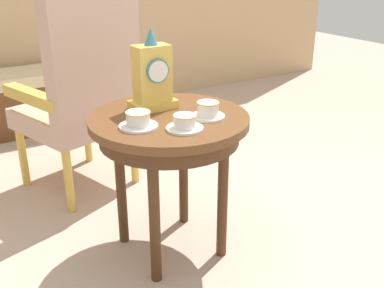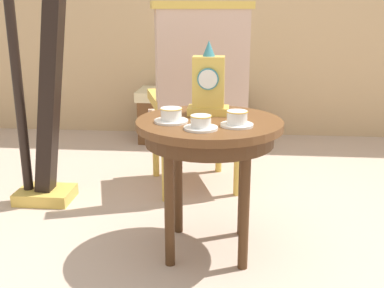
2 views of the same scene
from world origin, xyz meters
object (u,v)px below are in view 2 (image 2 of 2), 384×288
(window_bench, at_px, (192,115))
(harp, at_px, (41,87))
(teacup_left, at_px, (171,116))
(mantel_clock, at_px, (209,85))
(side_table, at_px, (209,137))
(teacup_center, at_px, (237,119))
(armchair, at_px, (198,98))
(teacup_right, at_px, (201,123))

(window_bench, bearing_deg, harp, -117.37)
(teacup_left, bearing_deg, harp, 145.88)
(mantel_clock, distance_m, window_bench, 1.86)
(mantel_clock, bearing_deg, side_table, -84.21)
(harp, height_order, window_bench, harp)
(harp, bearing_deg, window_bench, 62.63)
(teacup_left, xyz_separation_m, window_bench, (-0.08, 1.93, -0.44))
(teacup_center, bearing_deg, armchair, 105.38)
(teacup_right, relative_size, window_bench, 0.15)
(teacup_center, bearing_deg, teacup_right, -155.83)
(teacup_left, bearing_deg, mantel_clock, 48.43)
(teacup_center, bearing_deg, teacup_left, 171.11)
(teacup_center, distance_m, window_bench, 2.06)
(teacup_center, height_order, armchair, armchair)
(teacup_center, relative_size, window_bench, 0.15)
(teacup_left, height_order, harp, harp)
(teacup_left, height_order, teacup_right, teacup_left)
(mantel_clock, height_order, armchair, armchair)
(mantel_clock, bearing_deg, armchair, 98.84)
(window_bench, bearing_deg, teacup_right, -83.84)
(teacup_center, bearing_deg, mantel_clock, 121.57)
(teacup_right, bearing_deg, mantel_clock, 87.01)
(teacup_left, height_order, window_bench, teacup_left)
(teacup_left, bearing_deg, teacup_center, -8.89)
(side_table, height_order, harp, harp)
(teacup_center, height_order, harp, harp)
(teacup_left, relative_size, mantel_clock, 0.44)
(side_table, distance_m, teacup_right, 0.20)
(teacup_center, xyz_separation_m, mantel_clock, (-0.13, 0.21, 0.11))
(teacup_left, height_order, armchair, armchair)
(teacup_left, relative_size, window_bench, 0.16)
(teacup_right, xyz_separation_m, harp, (-0.94, 0.65, 0.03))
(teacup_right, height_order, window_bench, teacup_right)
(teacup_left, xyz_separation_m, armchair, (0.06, 0.78, -0.07))
(teacup_right, distance_m, teacup_center, 0.16)
(mantel_clock, bearing_deg, window_bench, 97.59)
(teacup_right, xyz_separation_m, teacup_center, (0.15, 0.07, 0.00))
(harp, bearing_deg, side_table, -26.80)
(teacup_right, height_order, teacup_center, teacup_center)
(teacup_left, relative_size, armchair, 0.13)
(harp, distance_m, window_bench, 1.63)
(mantel_clock, distance_m, harp, 1.03)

